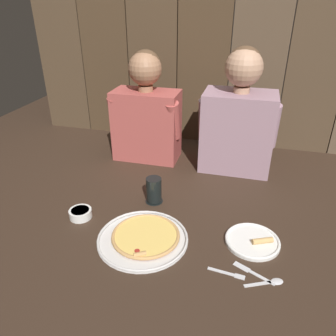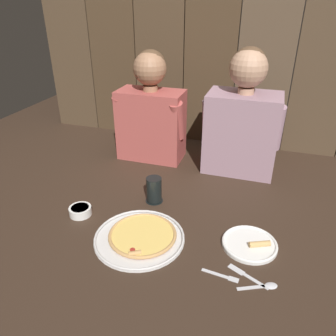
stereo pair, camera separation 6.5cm
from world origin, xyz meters
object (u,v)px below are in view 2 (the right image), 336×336
Objects in this scene: dinner_plate at (250,244)px; dipping_bowl at (80,210)px; pizza_tray at (141,236)px; diner_right at (243,119)px; drinking_glass at (154,190)px; diner_left at (151,111)px.

dipping_bowl is at bearing -178.41° from dinner_plate.
pizza_tray is at bearing -167.99° from dinner_plate.
dipping_bowl is 0.92m from diner_right.
diner_right is at bearing 101.35° from dinner_plate.
diner_left is (-0.17, 0.44, 0.22)m from drinking_glass.
diner_right is at bearing 53.37° from drinking_glass.
dipping_bowl is at bearing 167.66° from pizza_tray.
pizza_tray is 0.59× the size of diner_left.
dipping_bowl is 0.70m from diner_left.
drinking_glass is at bearing 98.57° from pizza_tray.
diner_right is (0.33, 0.44, 0.23)m from drinking_glass.
diner_left reaches higher than dinner_plate.
dinner_plate is 0.33× the size of diner_right.
drinking_glass is 0.60m from diner_right.
drinking_glass is 1.25× the size of dipping_bowl.
diner_right is (0.50, 0.00, 0.01)m from diner_left.
pizza_tray is 0.32m from dipping_bowl.
diner_right is at bearing 67.85° from pizza_tray.
diner_right reaches higher than dipping_bowl.
dipping_bowl is (-0.27, -0.20, -0.04)m from drinking_glass.
dinner_plate is (0.41, 0.09, -0.00)m from pizza_tray.
dinner_plate reaches higher than pizza_tray.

